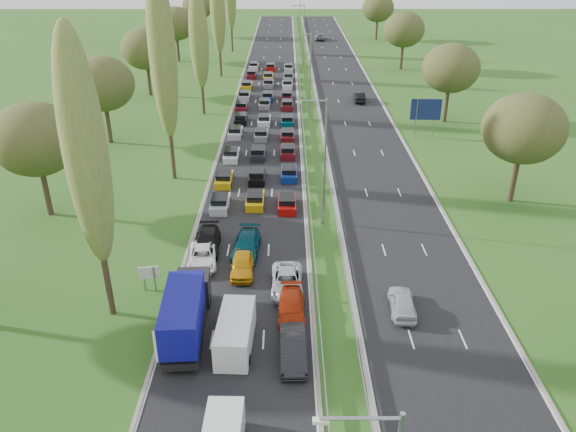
{
  "coord_description": "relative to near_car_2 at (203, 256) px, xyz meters",
  "views": [
    {
      "loc": [
        1.1,
        -4.04,
        24.59
      ],
      "look_at": [
        1.19,
        41.58,
        1.5
      ],
      "focal_mm": 35.0,
      "sensor_mm": 36.0,
      "label": 1
    }
  ],
  "objects": [
    {
      "name": "near_carriageway",
      "position": [
        3.64,
        46.73,
        -0.71
      ],
      "size": [
        10.5,
        215.0,
        0.04
      ],
      "primitive_type": "cube",
      "color": "black",
      "rests_on": "ground"
    },
    {
      "name": "woodland_left",
      "position": [
        -16.11,
        26.85,
        6.97
      ],
      "size": [
        8.0,
        166.0,
        11.1
      ],
      "color": "#2D2116",
      "rests_on": "ground"
    },
    {
      "name": "direction_sign",
      "position": [
        25.29,
        32.28,
        2.86
      ],
      "size": [
        4.0,
        0.32,
        5.2
      ],
      "color": "gray",
      "rests_on": "ground"
    },
    {
      "name": "poplar_row",
      "position": [
        -5.61,
        32.4,
        11.68
      ],
      "size": [
        2.8,
        127.8,
        22.44
      ],
      "color": "#2D2116",
      "rests_on": "ground"
    },
    {
      "name": "far_car_2",
      "position": [
        15.56,
        108.93,
        0.11
      ],
      "size": [
        3.08,
        5.91,
        1.59
      ],
      "primitive_type": "imported",
      "rotation": [
        0.0,
        0.0,
        3.06
      ],
      "color": "slate",
      "rests_on": "far_carriageway"
    },
    {
      "name": "near_car_9",
      "position": [
        7.37,
        -11.64,
        0.1
      ],
      "size": [
        1.78,
        4.8,
        1.57
      ],
      "primitive_type": "imported",
      "rotation": [
        0.0,
        0.0,
        0.03
      ],
      "color": "black",
      "rests_on": "near_carriageway"
    },
    {
      "name": "far_carriageway",
      "position": [
        17.14,
        46.73,
        -0.71
      ],
      "size": [
        10.5,
        215.0,
        0.04
      ],
      "primitive_type": "cube",
      "color": "black",
      "rests_on": "ground"
    },
    {
      "name": "woodland_right",
      "position": [
        29.89,
        30.9,
        6.97
      ],
      "size": [
        8.0,
        153.0,
        11.1
      ],
      "color": "#2D2116",
      "rests_on": "ground"
    },
    {
      "name": "near_car_2",
      "position": [
        0.0,
        0.0,
        0.0
      ],
      "size": [
        2.68,
        5.12,
        1.38
      ],
      "primitive_type": "imported",
      "rotation": [
        0.0,
        0.0,
        0.08
      ],
      "color": "white",
      "rests_on": "near_carriageway"
    },
    {
      "name": "near_car_8",
      "position": [
        3.4,
        -1.34,
        0.08
      ],
      "size": [
        1.85,
        4.53,
        1.54
      ],
      "primitive_type": "imported",
      "rotation": [
        0.0,
        0.0,
        0.01
      ],
      "color": "orange",
      "rests_on": "near_carriageway"
    },
    {
      "name": "near_car_3",
      "position": [
        0.1,
        2.34,
        0.07
      ],
      "size": [
        2.32,
        5.28,
        1.51
      ],
      "primitive_type": "imported",
      "rotation": [
        0.0,
        0.0,
        0.04
      ],
      "color": "black",
      "rests_on": "near_carriageway"
    },
    {
      "name": "white_van_rear",
      "position": [
        3.59,
        -10.19,
        0.43
      ],
      "size": [
        2.18,
        5.55,
        2.23
      ],
      "rotation": [
        0.0,
        0.0,
        -0.05
      ],
      "color": "white",
      "rests_on": "near_carriageway"
    },
    {
      "name": "traffic_queue_fill",
      "position": [
        3.63,
        41.94,
        -0.27
      ],
      "size": [
        9.12,
        68.14,
        0.8
      ],
      "color": "#B2B7BC",
      "rests_on": "ground"
    },
    {
      "name": "near_car_7",
      "position": [
        3.52,
        1.71,
        0.08
      ],
      "size": [
        2.52,
        5.46,
        1.54
      ],
      "primitive_type": "imported",
      "rotation": [
        0.0,
        0.0,
        -0.07
      ],
      "color": "#043847",
      "rests_on": "near_carriageway"
    },
    {
      "name": "far_car_0",
      "position": [
        15.32,
        -6.58,
        0.05
      ],
      "size": [
        2.01,
        4.44,
        1.48
      ],
      "primitive_type": "imported",
      "rotation": [
        0.0,
        0.0,
        3.08
      ],
      "color": "#ACB1B5",
      "rests_on": "far_carriageway"
    },
    {
      "name": "far_car_1",
      "position": [
        18.76,
        50.09,
        0.08
      ],
      "size": [
        1.78,
        4.74,
        1.55
      ],
      "primitive_type": "imported",
      "rotation": [
        0.0,
        0.0,
        3.11
      ],
      "color": "black",
      "rests_on": "far_carriageway"
    },
    {
      "name": "lamp_columns",
      "position": [
        10.39,
        42.23,
        5.29
      ],
      "size": [
        0.18,
        140.18,
        12.0
      ],
      "color": "gray",
      "rests_on": "ground"
    },
    {
      "name": "info_sign",
      "position": [
        -3.51,
        -3.86,
        0.66
      ],
      "size": [
        1.49,
        0.36,
        2.1
      ],
      "color": "gray",
      "rests_on": "ground"
    },
    {
      "name": "central_reservation",
      "position": [
        10.39,
        46.73,
        -0.16
      ],
      "size": [
        2.36,
        215.0,
        0.32
      ],
      "color": "gray",
      "rests_on": "ground"
    },
    {
      "name": "ground",
      "position": [
        10.39,
        44.23,
        -0.71
      ],
      "size": [
        260.0,
        260.0,
        0.0
      ],
      "primitive_type": "plane",
      "color": "#2B581B",
      "rests_on": "ground"
    },
    {
      "name": "blue_lorry",
      "position": [
        0.18,
        -9.14,
        1.19
      ],
      "size": [
        2.39,
        8.61,
        3.64
      ],
      "rotation": [
        0.0,
        0.0,
        0.06
      ],
      "color": "black",
      "rests_on": "near_carriageway"
    },
    {
      "name": "near_car_10",
      "position": [
        6.99,
        -3.76,
        0.03
      ],
      "size": [
        2.39,
        5.17,
        1.44
      ],
      "primitive_type": "imported",
      "rotation": [
        0.0,
        0.0,
        -0.0
      ],
      "color": "silver",
      "rests_on": "near_carriageway"
    },
    {
      "name": "near_car_11",
      "position": [
        7.3,
        -7.02,
        0.0
      ],
      "size": [
        1.95,
        4.77,
        1.38
      ],
      "primitive_type": "imported",
      "rotation": [
        0.0,
        0.0,
        -0.0
      ],
      "color": "#9A2509",
      "rests_on": "near_carriageway"
    }
  ]
}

